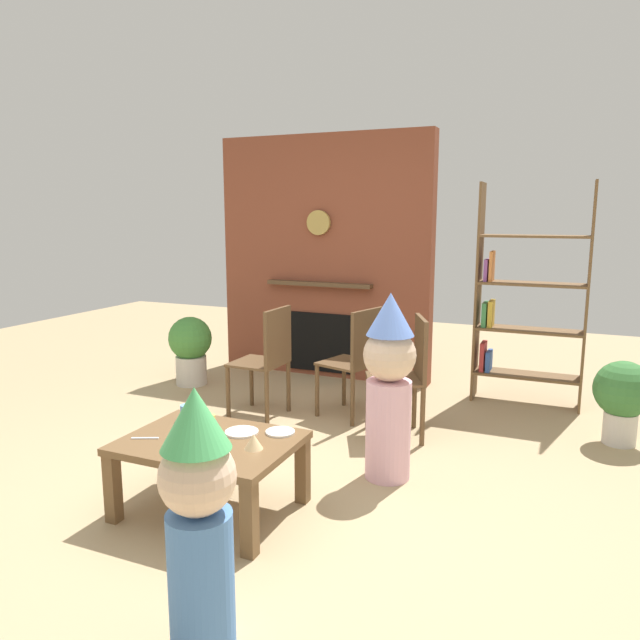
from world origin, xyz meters
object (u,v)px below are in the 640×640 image
potted_plant_tall (623,395)px  dining_chair_left (268,355)px  paper_cup_center (210,422)px  paper_plate_rear (242,432)px  bookshelf (523,304)px  paper_plate_front (280,432)px  dining_chair_middle (358,356)px  dining_chair_right (407,370)px  paper_cup_near_right (180,444)px  child_in_pink (389,382)px  paper_cup_near_left (187,413)px  potted_plant_short (190,346)px  coffee_table (210,451)px  child_with_cone_hat (199,515)px  birthday_cake_slice (254,441)px

potted_plant_tall → dining_chair_left: bearing=-169.6°
paper_cup_center → paper_plate_rear: 0.20m
bookshelf → paper_plate_front: bookshelf is taller
dining_chair_middle → dining_chair_right: 0.54m
paper_cup_near_right → child_in_pink: (0.81, 1.02, 0.15)m
paper_cup_center → dining_chair_left: size_ratio=0.10×
paper_cup_center → paper_plate_rear: bearing=7.8°
child_in_pink → dining_chair_middle: child_in_pink is taller
paper_cup_near_left → dining_chair_left: size_ratio=0.11×
bookshelf → paper_plate_rear: size_ratio=10.12×
child_in_pink → dining_chair_left: bearing=-76.6°
dining_chair_left → potted_plant_short: (-1.13, 0.53, -0.14)m
paper_cup_near_right → potted_plant_short: size_ratio=0.14×
dining_chair_right → paper_cup_center: bearing=37.7°
coffee_table → paper_cup_center: (-0.08, 0.13, 0.11)m
child_with_cone_hat → dining_chair_left: child_with_cone_hat is taller
coffee_table → paper_cup_center: size_ratio=10.78×
paper_cup_near_left → child_in_pink: (1.07, 0.60, 0.15)m
child_with_cone_hat → dining_chair_middle: bearing=-24.5°
child_in_pink → dining_chair_left: child_in_pink is taller
coffee_table → dining_chair_left: dining_chair_left is taller
paper_cup_near_left → paper_plate_front: size_ratio=0.58×
potted_plant_tall → potted_plant_short: potted_plant_short is taller
paper_cup_near_right → dining_chair_middle: size_ratio=0.10×
coffee_table → paper_plate_rear: paper_plate_rear is taller
paper_plate_front → dining_chair_middle: 1.55m
paper_plate_rear → birthday_cake_slice: bearing=-44.7°
dining_chair_middle → potted_plant_short: size_ratio=1.36×
paper_plate_front → potted_plant_tall: bearing=43.9°
child_with_cone_hat → potted_plant_tall: 3.32m
bookshelf → paper_cup_near_right: bookshelf is taller
coffee_table → bookshelf: bearing=63.2°
child_in_pink → birthday_cake_slice: bearing=13.5°
coffee_table → potted_plant_tall: size_ratio=1.52×
dining_chair_left → paper_plate_rear: bearing=114.2°
potted_plant_short → dining_chair_left: bearing=-25.0°
paper_cup_near_left → child_with_cone_hat: size_ratio=0.09×
bookshelf → paper_cup_near_left: bearing=-123.6°
potted_plant_tall → paper_cup_near_right: bearing=-134.5°
paper_plate_front → potted_plant_tall: (1.83, 1.76, -0.06)m
birthday_cake_slice → child_in_pink: bearing=59.8°
birthday_cake_slice → dining_chair_middle: (-0.07, 1.80, 0.05)m
paper_plate_rear → child_with_cone_hat: bearing=-66.9°
bookshelf → potted_plant_tall: (0.77, -0.72, -0.51)m
birthday_cake_slice → bookshelf: bearing=68.4°
paper_cup_near_right → coffee_table: bearing=80.6°
paper_plate_rear → dining_chair_right: dining_chair_right is taller
coffee_table → paper_cup_near_right: size_ratio=10.02×
paper_cup_near_right → dining_chair_right: dining_chair_right is taller
paper_cup_near_left → child_with_cone_hat: (0.86, -1.12, 0.08)m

